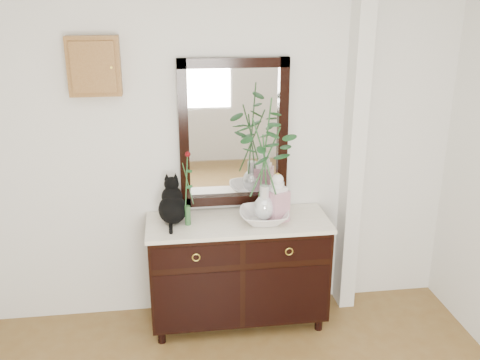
{
  "coord_description": "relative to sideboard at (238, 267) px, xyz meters",
  "views": [
    {
      "loc": [
        -0.37,
        -1.8,
        2.42
      ],
      "look_at": [
        0.1,
        1.63,
        1.2
      ],
      "focal_mm": 40.0,
      "sensor_mm": 36.0,
      "label": 1
    }
  ],
  "objects": [
    {
      "name": "wall_back",
      "position": [
        -0.1,
        0.25,
        0.88
      ],
      "size": [
        3.6,
        0.04,
        2.7
      ],
      "primitive_type": "cube",
      "color": "silver",
      "rests_on": "ground"
    },
    {
      "name": "pilaster",
      "position": [
        0.9,
        0.17,
        0.88
      ],
      "size": [
        0.12,
        0.2,
        2.7
      ],
      "primitive_type": "cube",
      "color": "silver",
      "rests_on": "ground"
    },
    {
      "name": "sideboard",
      "position": [
        0.0,
        0.0,
        0.0
      ],
      "size": [
        1.33,
        0.52,
        0.82
      ],
      "color": "black",
      "rests_on": "ground"
    },
    {
      "name": "wall_mirror",
      "position": [
        -0.0,
        0.24,
        0.97
      ],
      "size": [
        0.8,
        0.06,
        1.1
      ],
      "color": "black",
      "rests_on": "wall_back"
    },
    {
      "name": "key_cabinet",
      "position": [
        -0.95,
        0.21,
        1.48
      ],
      "size": [
        0.35,
        0.1,
        0.4
      ],
      "primitive_type": "cube",
      "color": "brown",
      "rests_on": "wall_back"
    },
    {
      "name": "cat",
      "position": [
        -0.47,
        0.05,
        0.54
      ],
      "size": [
        0.23,
        0.29,
        0.33
      ],
      "primitive_type": null,
      "rotation": [
        0.0,
        0.0,
        -0.0
      ],
      "color": "black",
      "rests_on": "sideboard"
    },
    {
      "name": "lotus_bowl",
      "position": [
        0.18,
        -0.04,
        0.42
      ],
      "size": [
        0.39,
        0.39,
        0.09
      ],
      "primitive_type": "imported",
      "rotation": [
        0.0,
        0.0,
        -0.08
      ],
      "color": "silver",
      "rests_on": "sideboard"
    },
    {
      "name": "vase_branches",
      "position": [
        0.18,
        -0.04,
        0.85
      ],
      "size": [
        0.5,
        0.5,
        0.9
      ],
      "primitive_type": null,
      "rotation": [
        0.0,
        0.0,
        -0.19
      ],
      "color": "silver",
      "rests_on": "lotus_bowl"
    },
    {
      "name": "bud_vase_rose",
      "position": [
        -0.36,
        -0.02,
        0.65
      ],
      "size": [
        0.07,
        0.07,
        0.56
      ],
      "primitive_type": null,
      "rotation": [
        0.0,
        0.0,
        -0.02
      ],
      "color": "#2E5D30",
      "rests_on": "sideboard"
    },
    {
      "name": "ginger_jar",
      "position": [
        0.28,
        -0.03,
        0.56
      ],
      "size": [
        0.18,
        0.18,
        0.37
      ],
      "primitive_type": null,
      "rotation": [
        0.0,
        0.0,
        0.42
      ],
      "color": "silver",
      "rests_on": "sideboard"
    }
  ]
}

